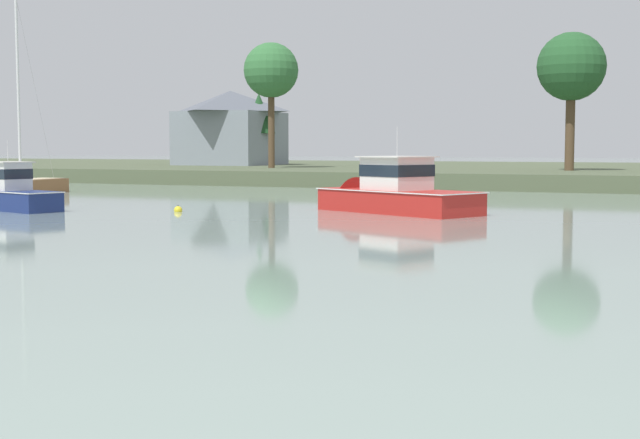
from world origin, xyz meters
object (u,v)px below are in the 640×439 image
cruiser_red (384,200)px  mooring_buoy_yellow (178,210)px  sailboat_wood (14,190)px  cruiser_navy (5,199)px

cruiser_red → mooring_buoy_yellow: size_ratio=21.74×
cruiser_red → mooring_buoy_yellow: cruiser_red is taller
cruiser_red → mooring_buoy_yellow: (-9.62, -4.30, -0.52)m
sailboat_wood → mooring_buoy_yellow: bearing=-25.8°
cruiser_navy → mooring_buoy_yellow: 9.53m
mooring_buoy_yellow → cruiser_red: bearing=24.1°
cruiser_navy → sailboat_wood: bearing=130.5°
sailboat_wood → mooring_buoy_yellow: sailboat_wood is taller
cruiser_navy → cruiser_red: bearing=19.2°
sailboat_wood → mooring_buoy_yellow: (19.03, -9.20, -0.23)m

